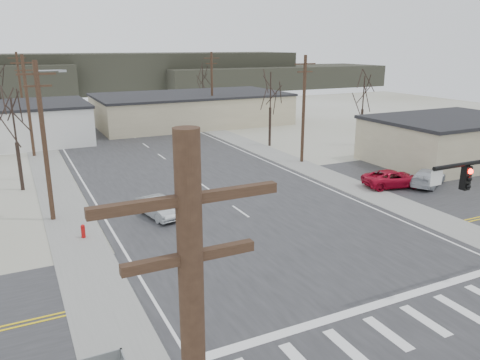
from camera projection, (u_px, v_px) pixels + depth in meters
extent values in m
plane|color=silver|center=(308.00, 259.00, 24.67)|extent=(140.00, 140.00, 0.00)
cube|color=#262628|center=(202.00, 185.00, 37.59)|extent=(18.00, 110.00, 0.05)
cube|color=#262628|center=(308.00, 258.00, 24.66)|extent=(90.00, 10.00, 0.04)
cube|color=#262628|center=(470.00, 182.00, 38.31)|extent=(18.00, 20.00, 0.03)
cube|color=gray|center=(56.00, 185.00, 37.41)|extent=(3.00, 90.00, 0.06)
cube|color=gray|center=(283.00, 158.00, 46.39)|extent=(3.00, 90.00, 0.06)
cube|color=black|center=(466.00, 178.00, 19.17)|extent=(0.32, 0.30, 1.00)
sphere|color=#FF0C05|center=(470.00, 171.00, 18.93)|extent=(0.22, 0.22, 0.22)
cube|color=silver|center=(436.00, 178.00, 18.39)|extent=(0.60, 0.04, 0.60)
cylinder|color=#A50C0C|center=(83.00, 233.00, 27.14)|extent=(0.24, 0.24, 0.70)
sphere|color=#A50C0C|center=(83.00, 226.00, 27.03)|extent=(0.24, 0.24, 0.24)
cube|color=#B8AC8D|center=(192.00, 110.00, 66.28)|extent=(26.00, 14.00, 4.00)
cube|color=black|center=(191.00, 95.00, 65.68)|extent=(26.30, 14.30, 0.30)
cube|color=#B8AC8D|center=(447.00, 141.00, 44.63)|extent=(14.00, 10.00, 4.00)
cube|color=black|center=(450.00, 119.00, 44.03)|extent=(14.30, 10.30, 0.30)
cube|color=#3F2A1D|center=(188.00, 199.00, 5.17)|extent=(2.20, 0.12, 0.12)
cube|color=#3F2A1D|center=(190.00, 257.00, 5.36)|extent=(1.60, 0.12, 0.12)
cylinder|color=#3F2A1D|center=(44.00, 144.00, 28.75)|extent=(0.30, 0.30, 10.00)
cube|color=#3F2A1D|center=(36.00, 74.00, 27.58)|extent=(2.20, 0.12, 0.12)
cube|color=#3F2A1D|center=(38.00, 86.00, 27.77)|extent=(1.60, 0.12, 0.12)
cylinder|color=#3F2A1D|center=(28.00, 107.00, 45.99)|extent=(0.30, 0.30, 10.00)
cube|color=#3F2A1D|center=(23.00, 63.00, 44.82)|extent=(2.20, 0.12, 0.12)
cube|color=#3F2A1D|center=(24.00, 70.00, 45.02)|extent=(1.60, 0.12, 0.12)
cylinder|color=#3F2A1D|center=(21.00, 90.00, 63.23)|extent=(0.30, 0.30, 10.00)
cube|color=#3F2A1D|center=(17.00, 58.00, 62.06)|extent=(2.20, 0.12, 0.12)
cube|color=#3F2A1D|center=(17.00, 63.00, 62.26)|extent=(1.60, 0.12, 0.12)
cylinder|color=#3F2A1D|center=(304.00, 110.00, 43.67)|extent=(0.30, 0.30, 10.00)
cube|color=#3F2A1D|center=(305.00, 64.00, 42.50)|extent=(2.20, 0.12, 0.12)
cube|color=#3F2A1D|center=(305.00, 72.00, 42.70)|extent=(1.60, 0.12, 0.12)
cylinder|color=#3F2A1D|center=(212.00, 90.00, 62.64)|extent=(0.30, 0.30, 10.00)
cube|color=#3F2A1D|center=(211.00, 58.00, 61.47)|extent=(2.20, 0.12, 0.12)
cube|color=#3F2A1D|center=(212.00, 64.00, 61.66)|extent=(1.60, 0.12, 0.12)
cylinder|color=gray|center=(42.00, 127.00, 37.72)|extent=(0.20, 0.20, 9.00)
cylinder|color=gray|center=(49.00, 71.00, 36.92)|extent=(2.00, 0.12, 0.12)
cube|color=gray|center=(62.00, 71.00, 37.36)|extent=(0.60, 0.25, 0.18)
cylinder|color=black|center=(20.00, 166.00, 35.88)|extent=(0.28, 0.28, 3.75)
cylinder|color=black|center=(14.00, 123.00, 34.94)|extent=(0.14, 0.14, 3.75)
cylinder|color=black|center=(270.00, 127.00, 51.79)|extent=(0.28, 0.28, 4.25)
cylinder|color=black|center=(270.00, 92.00, 50.73)|extent=(0.14, 0.14, 4.25)
cylinder|color=black|center=(3.00, 117.00, 57.76)|extent=(0.28, 0.28, 4.50)
cylinder|color=black|center=(203.00, 102.00, 75.30)|extent=(0.28, 0.28, 4.00)
cylinder|color=black|center=(203.00, 79.00, 74.30)|extent=(0.14, 0.14, 4.00)
cylinder|color=black|center=(361.00, 127.00, 52.40)|extent=(0.28, 0.28, 4.00)
cylinder|color=black|center=(363.00, 95.00, 51.40)|extent=(0.14, 0.14, 4.00)
cube|color=#333026|center=(135.00, 72.00, 112.53)|extent=(80.00, 18.00, 9.00)
cube|color=#333026|center=(273.00, 77.00, 122.69)|extent=(60.00, 18.00, 5.50)
imported|color=gray|center=(158.00, 207.00, 30.42)|extent=(2.13, 4.09, 1.28)
imported|color=black|center=(159.00, 114.00, 70.22)|extent=(3.82, 5.69, 1.53)
imported|color=black|center=(68.00, 110.00, 75.94)|extent=(2.46, 4.16, 1.33)
imported|color=#A10820|center=(393.00, 179.00, 36.87)|extent=(5.15, 3.16, 1.33)
imported|color=black|center=(431.00, 155.00, 44.27)|extent=(5.16, 2.41, 1.64)
imported|color=#B0B4BB|center=(428.00, 177.00, 37.27)|extent=(4.92, 3.74, 1.33)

